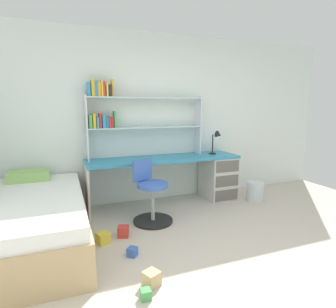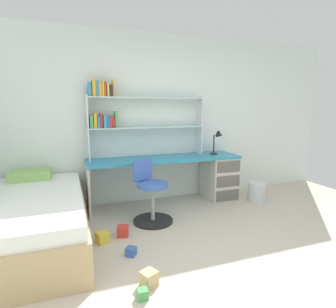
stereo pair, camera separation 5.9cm
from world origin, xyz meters
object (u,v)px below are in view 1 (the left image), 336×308
Objects in this scene: bookshelf_hutch at (127,112)px; toy_block_red_2 at (123,231)px; toy_block_yellow_3 at (103,238)px; swivel_chair at (151,197)px; desk_lamp at (217,139)px; bed_platform at (24,222)px; desk at (202,173)px; waste_bin at (255,192)px; toy_block_blue_0 at (132,252)px; toy_block_green_1 at (146,294)px; toy_block_natural_4 at (152,278)px.

toy_block_red_2 is (-0.31, -1.03, -1.35)m from bookshelf_hutch.
bookshelf_hutch is 14.31× the size of toy_block_yellow_3.
swivel_chair is at bearing -80.06° from bookshelf_hutch.
bed_platform is at bearing -165.76° from desk_lamp.
desk_lamp reaches higher than swivel_chair.
desk is 0.90m from waste_bin.
toy_block_blue_0 is at bearing -157.50° from waste_bin.
desk reaches higher than toy_block_green_1.
toy_block_yellow_3 is at bearing 122.97° from toy_block_blue_0.
toy_block_natural_4 is at bearing -46.10° from bed_platform.
bookshelf_hutch is at bearing 73.40° from toy_block_red_2.
swivel_chair reaches higher than toy_block_green_1.
toy_block_natural_4 is (-2.19, -1.44, -0.09)m from waste_bin.
toy_block_natural_4 is at bearing -87.67° from toy_block_red_2.
toy_block_green_1 is (-0.49, -1.41, -0.29)m from swivel_chair.
desk is 18.78× the size of toy_block_natural_4.
toy_block_natural_4 is at bearing -85.23° from toy_block_blue_0.
toy_block_green_1 is at bearing -145.29° from waste_bin.
swivel_chair is 6.60× the size of toy_block_yellow_3.
swivel_chair is 9.07× the size of toy_block_blue_0.
desk is at bearing 52.40° from toy_block_green_1.
toy_block_yellow_3 is (-0.55, -1.12, -1.35)m from bookshelf_hutch.
toy_block_yellow_3 is (-1.71, -0.94, -0.37)m from desk.
waste_bin is at bearing 34.71° from toy_block_green_1.
bed_platform is (-1.34, -0.89, -1.14)m from bookshelf_hutch.
toy_block_green_1 is (-0.05, -0.66, -0.00)m from toy_block_blue_0.
toy_block_blue_0 is at bearing -57.03° from toy_block_yellow_3.
bookshelf_hutch is at bearing 78.21° from toy_block_blue_0.
toy_block_natural_4 is (-1.69, -1.81, -0.93)m from desk_lamp.
swivel_chair reaches higher than toy_block_blue_0.
bookshelf_hutch is 2.04m from toy_block_blue_0.
toy_block_natural_4 is (0.04, -0.51, 0.02)m from toy_block_blue_0.
desk is 28.80× the size of toy_block_green_1.
swivel_chair is 0.40× the size of bed_platform.
toy_block_natural_4 is at bearing -146.72° from waste_bin.
toy_block_green_1 is at bearing -52.14° from bed_platform.
desk is 25.94× the size of toy_block_blue_0.
bed_platform is at bearing 172.09° from toy_block_red_2.
desk is 18.86× the size of toy_block_yellow_3.
toy_block_yellow_3 is at bearing -154.76° from desk_lamp.
bookshelf_hutch is 5.75× the size of waste_bin.
desk is at bearing 41.84° from toy_block_blue_0.
toy_block_red_2 is (-1.46, -0.86, -0.37)m from desk.
desk_lamp reaches higher than toy_block_natural_4.
swivel_chair is 1.36m from toy_block_natural_4.
desk is 1.14× the size of bed_platform.
toy_block_yellow_3 is (-0.24, 0.37, 0.02)m from toy_block_blue_0.
toy_block_natural_4 reaches higher than toy_block_blue_0.
bookshelf_hutch is 4.61× the size of desk_lamp.
desk_lamp is at bearing -2.89° from desk.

